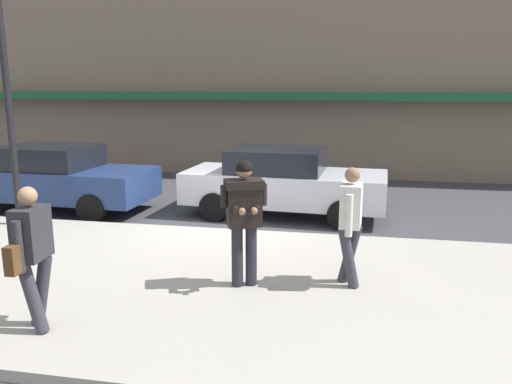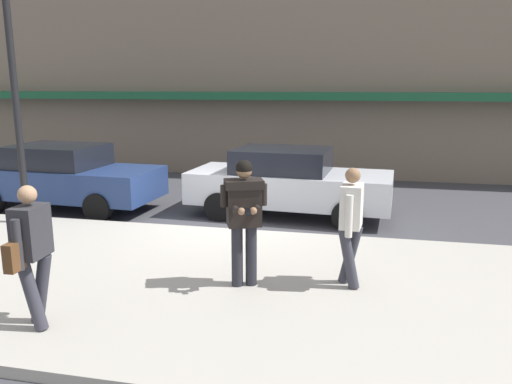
{
  "view_description": "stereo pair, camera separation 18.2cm",
  "coord_description": "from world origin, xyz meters",
  "px_view_note": "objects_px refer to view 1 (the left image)",
  "views": [
    {
      "loc": [
        2.52,
        -9.46,
        2.93
      ],
      "look_at": [
        1.27,
        -2.87,
        1.49
      ],
      "focal_mm": 35.0,
      "sensor_mm": 36.0,
      "label": 1
    },
    {
      "loc": [
        2.7,
        -9.42,
        2.93
      ],
      "look_at": [
        1.27,
        -2.87,
        1.49
      ],
      "focal_mm": 35.0,
      "sensor_mm": 36.0,
      "label": 2
    }
  ],
  "objects_px": {
    "street_lamp_post": "(5,74)",
    "parked_sedan_mid": "(283,181)",
    "pedestrian_in_light_coat": "(351,219)",
    "man_texting_on_phone": "(244,210)",
    "pedestrian_with_bag": "(32,250)",
    "parked_sedan_near": "(56,177)"
  },
  "relations": [
    {
      "from": "man_texting_on_phone",
      "to": "pedestrian_in_light_coat",
      "type": "height_order",
      "value": "man_texting_on_phone"
    },
    {
      "from": "pedestrian_in_light_coat",
      "to": "man_texting_on_phone",
      "type": "bearing_deg",
      "value": -167.84
    },
    {
      "from": "parked_sedan_mid",
      "to": "pedestrian_with_bag",
      "type": "bearing_deg",
      "value": -108.0
    },
    {
      "from": "man_texting_on_phone",
      "to": "pedestrian_in_light_coat",
      "type": "relative_size",
      "value": 1.06
    },
    {
      "from": "pedestrian_in_light_coat",
      "to": "pedestrian_with_bag",
      "type": "height_order",
      "value": "same"
    },
    {
      "from": "street_lamp_post",
      "to": "parked_sedan_mid",
      "type": "bearing_deg",
      "value": 23.38
    },
    {
      "from": "street_lamp_post",
      "to": "man_texting_on_phone",
      "type": "bearing_deg",
      "value": -23.78
    },
    {
      "from": "parked_sedan_mid",
      "to": "man_texting_on_phone",
      "type": "relative_size",
      "value": 2.56
    },
    {
      "from": "parked_sedan_mid",
      "to": "street_lamp_post",
      "type": "height_order",
      "value": "street_lamp_post"
    },
    {
      "from": "parked_sedan_mid",
      "to": "man_texting_on_phone",
      "type": "bearing_deg",
      "value": -89.18
    },
    {
      "from": "parked_sedan_mid",
      "to": "pedestrian_with_bag",
      "type": "height_order",
      "value": "pedestrian_with_bag"
    },
    {
      "from": "parked_sedan_mid",
      "to": "street_lamp_post",
      "type": "distance_m",
      "value": 6.06
    },
    {
      "from": "parked_sedan_near",
      "to": "street_lamp_post",
      "type": "xyz_separation_m",
      "value": [
        0.23,
        -1.74,
        2.35
      ]
    },
    {
      "from": "pedestrian_with_bag",
      "to": "parked_sedan_near",
      "type": "bearing_deg",
      "value": 120.1
    },
    {
      "from": "man_texting_on_phone",
      "to": "street_lamp_post",
      "type": "xyz_separation_m",
      "value": [
        -5.19,
        2.29,
        1.89
      ]
    },
    {
      "from": "parked_sedan_near",
      "to": "pedestrian_with_bag",
      "type": "xyz_separation_m",
      "value": [
        3.33,
        -5.75,
        0.32
      ]
    },
    {
      "from": "street_lamp_post",
      "to": "pedestrian_with_bag",
      "type": "bearing_deg",
      "value": -52.23
    },
    {
      "from": "parked_sedan_mid",
      "to": "pedestrian_in_light_coat",
      "type": "distance_m",
      "value": 4.47
    },
    {
      "from": "man_texting_on_phone",
      "to": "street_lamp_post",
      "type": "relative_size",
      "value": 0.37
    },
    {
      "from": "parked_sedan_near",
      "to": "street_lamp_post",
      "type": "height_order",
      "value": "street_lamp_post"
    },
    {
      "from": "street_lamp_post",
      "to": "parked_sedan_near",
      "type": "bearing_deg",
      "value": 97.46
    },
    {
      "from": "man_texting_on_phone",
      "to": "street_lamp_post",
      "type": "height_order",
      "value": "street_lamp_post"
    }
  ]
}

